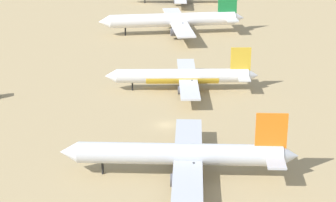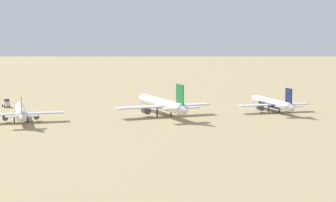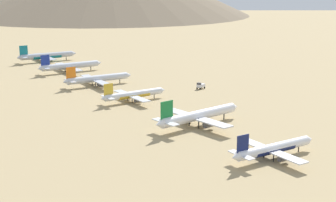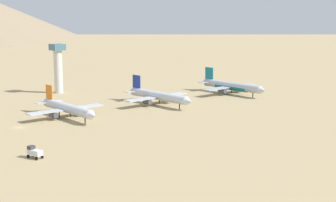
{
  "view_description": "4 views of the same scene",
  "coord_description": "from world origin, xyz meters",
  "px_view_note": "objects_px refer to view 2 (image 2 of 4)",
  "views": [
    {
      "loc": [
        -2.52,
        133.85,
        57.01
      ],
      "look_at": [
        -0.45,
        -4.24,
        4.16
      ],
      "focal_mm": 69.31,
      "sensor_mm": 36.0,
      "label": 1
    },
    {
      "loc": [
        -213.54,
        -24.86,
        30.87
      ],
      "look_at": [
        7.0,
        -83.42,
        4.98
      ],
      "focal_mm": 57.88,
      "sensor_mm": 36.0,
      "label": 2
    },
    {
      "loc": [
        -128.35,
        -256.79,
        64.61
      ],
      "look_at": [
        2.09,
        -47.79,
        4.62
      ],
      "focal_mm": 54.9,
      "sensor_mm": 36.0,
      "label": 3
    },
    {
      "loc": [
        193.27,
        -90.35,
        47.24
      ],
      "look_at": [
        8.42,
        73.27,
        3.45
      ],
      "focal_mm": 55.14,
      "sensor_mm": 36.0,
      "label": 4
    }
  ],
  "objects_px": {
    "parked_jet_0": "(272,103)",
    "parked_jet_2": "(21,112)",
    "parked_jet_1": "(162,104)",
    "service_truck": "(6,103)"
  },
  "relations": [
    {
      "from": "parked_jet_0",
      "to": "parked_jet_2",
      "type": "height_order",
      "value": "parked_jet_0"
    },
    {
      "from": "parked_jet_1",
      "to": "service_truck",
      "type": "distance_m",
      "value": 77.52
    },
    {
      "from": "parked_jet_0",
      "to": "parked_jet_2",
      "type": "xyz_separation_m",
      "value": [
        -1.75,
        104.14,
        -0.03
      ]
    },
    {
      "from": "parked_jet_2",
      "to": "service_truck",
      "type": "xyz_separation_m",
      "value": [
        48.59,
        6.79,
        -1.7
      ]
    },
    {
      "from": "parked_jet_0",
      "to": "parked_jet_2",
      "type": "relative_size",
      "value": 1.01
    },
    {
      "from": "parked_jet_0",
      "to": "parked_jet_2",
      "type": "bearing_deg",
      "value": 90.96
    },
    {
      "from": "parked_jet_0",
      "to": "service_truck",
      "type": "bearing_deg",
      "value": 67.11
    },
    {
      "from": "parked_jet_1",
      "to": "parked_jet_2",
      "type": "distance_m",
      "value": 55.66
    },
    {
      "from": "parked_jet_2",
      "to": "service_truck",
      "type": "height_order",
      "value": "parked_jet_2"
    },
    {
      "from": "parked_jet_1",
      "to": "service_truck",
      "type": "relative_size",
      "value": 8.81
    }
  ]
}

